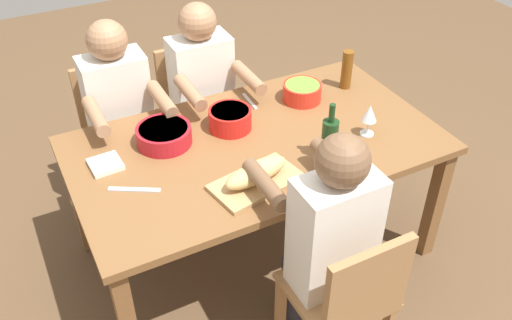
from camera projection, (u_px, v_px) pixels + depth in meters
name	position (u px, v px, depth m)	size (l,w,h in m)	color
ground_plane	(256.00, 248.00, 3.18)	(8.00, 8.00, 0.00)	brown
dining_table	(256.00, 155.00, 2.77)	(1.79, 1.01, 0.74)	brown
chair_far_left	(117.00, 127.00, 3.29)	(0.40, 0.40, 0.85)	#9E7044
diner_far_left	(121.00, 111.00, 3.03)	(0.41, 0.53, 1.20)	#2D2D38
chair_far_center	(195.00, 106.00, 3.47)	(0.40, 0.40, 0.85)	#9E7044
diner_far_center	(205.00, 90.00, 3.21)	(0.41, 0.53, 1.20)	#2D2D38
chair_near_center	(348.00, 297.00, 2.30)	(0.40, 0.40, 0.85)	#9E7044
diner_near_center	(328.00, 232.00, 2.30)	(0.41, 0.53, 1.20)	#2D2D38
serving_bowl_pasta	(230.00, 118.00, 2.79)	(0.22, 0.22, 0.10)	red
serving_bowl_salad	(302.00, 91.00, 3.00)	(0.21, 0.21, 0.09)	red
serving_bowl_fruit	(164.00, 134.00, 2.69)	(0.27, 0.27, 0.09)	#B21923
cutting_board	(256.00, 182.00, 2.47)	(0.40, 0.22, 0.02)	tan
bread_loaf	(256.00, 172.00, 2.43)	(0.32, 0.11, 0.09)	tan
wine_bottle	(329.00, 138.00, 2.56)	(0.08, 0.08, 0.29)	#193819
beer_bottle	(347.00, 70.00, 3.08)	(0.06, 0.06, 0.22)	brown
wine_glass	(369.00, 114.00, 2.71)	(0.08, 0.08, 0.17)	silver
fork_far_center	(250.00, 101.00, 3.02)	(0.02, 0.17, 0.01)	silver
carving_knife	(134.00, 190.00, 2.44)	(0.23, 0.02, 0.01)	silver
napkin_stack	(106.00, 164.00, 2.56)	(0.14, 0.14, 0.02)	white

